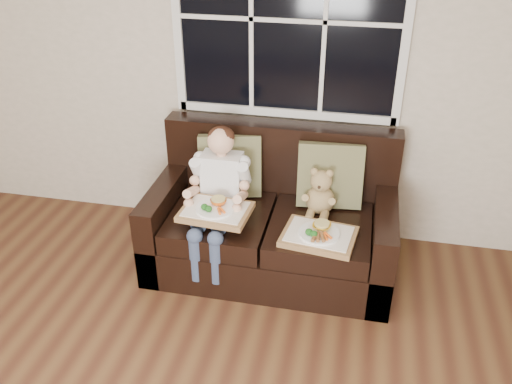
% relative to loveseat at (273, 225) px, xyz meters
% --- Properties ---
extents(room_walls, '(4.52, 5.02, 2.71)m').
position_rel_loveseat_xyz_m(room_walls, '(-0.44, -2.02, 1.28)').
color(room_walls, beige).
rests_on(room_walls, ground).
extents(window_back, '(1.62, 0.04, 1.37)m').
position_rel_loveseat_xyz_m(window_back, '(-0.00, 0.46, 1.34)').
color(window_back, black).
rests_on(window_back, room_walls).
extents(loveseat, '(1.70, 0.92, 0.96)m').
position_rel_loveseat_xyz_m(loveseat, '(0.00, 0.00, 0.00)').
color(loveseat, black).
rests_on(loveseat, ground).
extents(pillow_left, '(0.48, 0.30, 0.46)m').
position_rel_loveseat_xyz_m(pillow_left, '(-0.35, 0.15, 0.37)').
color(pillow_left, '#6D6843').
rests_on(pillow_left, loveseat).
extents(pillow_right, '(0.47, 0.25, 0.47)m').
position_rel_loveseat_xyz_m(pillow_right, '(0.37, 0.15, 0.37)').
color(pillow_right, '#6D6843').
rests_on(pillow_right, loveseat).
extents(child, '(0.40, 0.60, 0.91)m').
position_rel_loveseat_xyz_m(child, '(-0.36, -0.12, 0.35)').
color(child, white).
rests_on(child, loveseat).
extents(teddy_bear, '(0.21, 0.26, 0.35)m').
position_rel_loveseat_xyz_m(teddy_bear, '(0.33, 0.02, 0.28)').
color(teddy_bear, tan).
rests_on(teddy_bear, loveseat).
extents(tray_left, '(0.47, 0.38, 0.10)m').
position_rel_loveseat_xyz_m(tray_left, '(-0.33, -0.30, 0.27)').
color(tray_left, '#A9784C').
rests_on(tray_left, child).
extents(tray_right, '(0.50, 0.41, 0.11)m').
position_rel_loveseat_xyz_m(tray_right, '(0.36, -0.32, 0.17)').
color(tray_right, '#A9784C').
rests_on(tray_right, loveseat).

